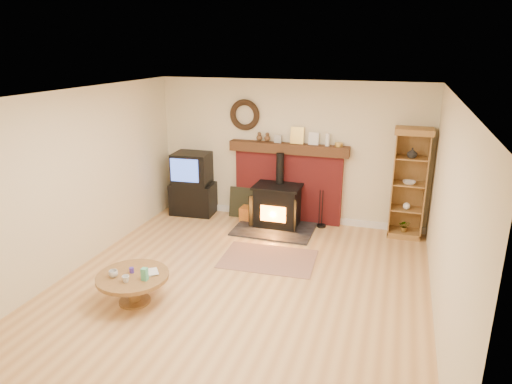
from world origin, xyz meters
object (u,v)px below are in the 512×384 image
(wood_stove, at_px, (277,207))
(tv_unit, at_px, (193,185))
(curio_cabinet, at_px, (409,183))
(coffee_table, at_px, (133,280))

(wood_stove, height_order, tv_unit, wood_stove)
(curio_cabinet, xyz_separation_m, coffee_table, (-3.29, -3.34, -0.63))
(curio_cabinet, bearing_deg, wood_stove, -172.89)
(curio_cabinet, distance_m, coffee_table, 4.73)
(wood_stove, xyz_separation_m, tv_unit, (-1.75, 0.19, 0.20))
(tv_unit, bearing_deg, coffee_table, -78.08)
(tv_unit, xyz_separation_m, curio_cabinet, (3.97, 0.09, 0.37))
(coffee_table, bearing_deg, tv_unit, 101.92)
(tv_unit, height_order, coffee_table, tv_unit)
(wood_stove, bearing_deg, curio_cabinet, 7.11)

